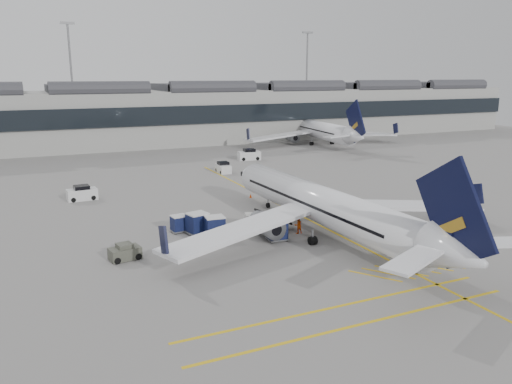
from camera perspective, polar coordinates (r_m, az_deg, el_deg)
name	(u,v)px	position (r m, az deg, el deg)	size (l,w,h in m)	color
ground	(247,259)	(39.76, -1.00, -7.65)	(220.00, 220.00, 0.00)	gray
terminal	(107,116)	(107.34, -16.69, 8.37)	(200.00, 20.45, 12.40)	#9E9E99
light_masts	(87,74)	(120.80, -18.74, 12.68)	(113.00, 0.60, 25.45)	slate
apron_markings	(297,214)	(52.51, 4.67, -2.47)	(0.25, 60.00, 0.01)	gold
airliner_main	(324,206)	(44.96, 7.83, -1.62)	(32.20, 35.21, 9.36)	white
airliner_far	(319,130)	(106.60, 7.18, 7.05)	(34.08, 37.41, 9.95)	white
belt_loader	(261,224)	(46.92, 0.61, -3.62)	(4.93, 2.48, 1.95)	beige
baggage_cart_a	(277,230)	(43.73, 2.43, -4.36)	(1.80, 1.52, 1.80)	gray
baggage_cart_b	(179,223)	(46.61, -8.77, -3.54)	(1.66, 1.43, 1.59)	gray
baggage_cart_c	(198,223)	(45.76, -6.70, -3.51)	(2.20, 1.95, 1.98)	gray
baggage_cart_d	(215,226)	(44.86, -4.73, -3.88)	(1.92, 1.63, 1.89)	gray
ramp_agent_a	(281,219)	(47.59, 2.84, -3.09)	(0.59, 0.39, 1.63)	#E55A0C
ramp_agent_b	(298,225)	(45.89, 4.83, -3.78)	(0.77, 0.60, 1.58)	#FF570D
pushback_tug	(125,252)	(40.77, -14.76, -6.69)	(2.56, 1.82, 1.32)	#4D4E42
safety_cone_nose	(251,196)	(59.04, -0.62, -0.43)	(0.34, 0.34, 0.48)	#F24C0A
safety_cone_engine	(335,210)	(53.59, 9.07, -2.03)	(0.33, 0.33, 0.46)	#F24C0A
service_van_left	(82,193)	(61.37, -19.27, -0.15)	(3.45, 1.92, 1.71)	silver
service_van_mid	(223,168)	(74.44, -3.77, 2.78)	(1.70, 3.23, 1.63)	silver
service_van_right	(249,155)	(85.61, -0.78, 4.26)	(3.92, 2.33, 1.90)	silver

